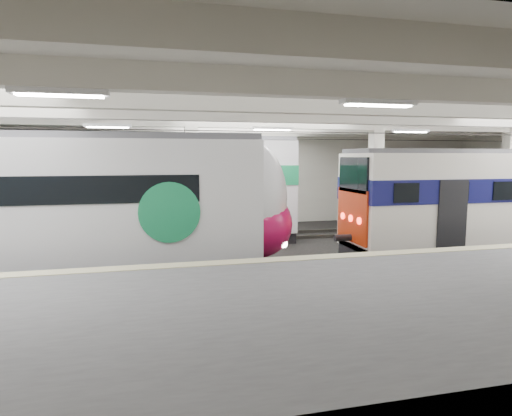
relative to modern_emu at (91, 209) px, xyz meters
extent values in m
cube|color=black|center=(6.41, 0.00, -2.30)|extent=(36.00, 24.00, 0.10)
cube|color=silver|center=(6.41, 0.00, 3.30)|extent=(36.00, 24.00, 0.20)
cube|color=beige|center=(6.41, 10.00, 0.50)|extent=(30.00, 0.10, 5.50)
cube|color=#515154|center=(6.41, -6.50, -1.70)|extent=(30.00, 7.00, 1.10)
cube|color=#C5BD8B|center=(6.41, -3.25, -1.14)|extent=(30.00, 0.50, 0.02)
cube|color=beige|center=(3.41, 3.00, 0.50)|extent=(0.50, 0.50, 5.50)
cube|color=beige|center=(11.41, 3.00, 0.50)|extent=(0.50, 0.50, 5.50)
cube|color=beige|center=(18.41, 3.00, 0.50)|extent=(0.50, 0.50, 5.50)
cube|color=beige|center=(6.41, 0.00, 3.00)|extent=(30.00, 18.00, 0.50)
cube|color=#59544C|center=(6.41, 0.00, -2.17)|extent=(30.00, 1.52, 0.16)
cube|color=#59544C|center=(6.41, 5.50, -2.17)|extent=(30.00, 1.52, 0.16)
cylinder|color=black|center=(6.41, 0.00, 2.45)|extent=(30.00, 0.03, 0.03)
cylinder|color=black|center=(6.41, 5.50, 2.45)|extent=(30.00, 0.03, 0.03)
cube|color=white|center=(6.41, -2.00, 2.67)|extent=(26.00, 8.40, 0.12)
cube|color=silver|center=(-1.27, 0.00, 0.19)|extent=(12.91, 2.88, 3.87)
ellipsoid|color=silver|center=(5.19, 0.00, 0.19)|extent=(2.28, 2.82, 3.79)
ellipsoid|color=#B80F48|center=(5.31, 0.00, -0.66)|extent=(2.42, 2.88, 2.32)
cylinder|color=#198C53|center=(2.35, -1.47, -0.01)|extent=(1.79, 0.06, 1.79)
cube|color=#4C4C51|center=(-1.27, 0.00, 2.22)|extent=(12.91, 2.36, 0.20)
cube|color=black|center=(-1.27, 0.00, -1.90)|extent=(12.91, 2.02, 0.70)
cube|color=white|center=(15.03, 0.00, -0.01)|extent=(12.24, 2.68, 3.48)
cube|color=#131453|center=(15.03, 0.00, 0.41)|extent=(12.28, 2.74, 0.85)
cube|color=#B42B0C|center=(8.87, 0.00, -0.49)|extent=(0.08, 2.28, 1.92)
cube|color=black|center=(8.87, 0.00, 0.97)|extent=(0.08, 2.15, 1.25)
cube|color=#4C4C51|center=(15.03, 0.00, 1.81)|extent=(12.24, 2.09, 0.16)
cube|color=black|center=(15.03, 0.00, -1.90)|extent=(12.24, 1.88, 0.70)
cube|color=silver|center=(0.65, 5.50, 0.28)|extent=(15.10, 3.72, 4.06)
cube|color=#198C53|center=(0.65, 5.50, 0.82)|extent=(15.14, 3.78, 0.86)
cube|color=#4C4C51|center=(0.65, 5.50, 2.42)|extent=(15.07, 3.18, 0.16)
cube|color=black|center=(0.65, 5.50, -1.95)|extent=(15.08, 3.40, 0.60)
camera|label=1|loc=(1.91, -14.05, 1.59)|focal=30.00mm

